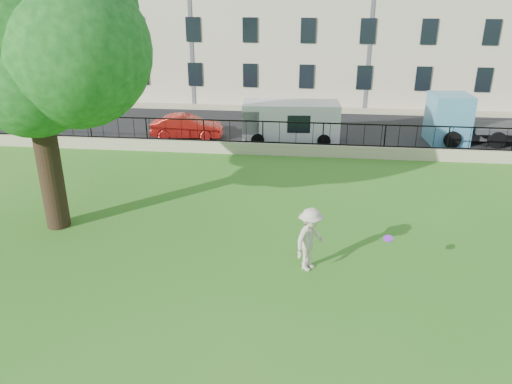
# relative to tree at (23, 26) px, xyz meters

# --- Properties ---
(ground) EXTENTS (120.00, 120.00, 0.00)m
(ground) POSITION_rel_tree_xyz_m (6.55, -3.11, -6.78)
(ground) COLOR #2B741B
(ground) RESTS_ON ground
(retaining_wall) EXTENTS (50.00, 0.40, 0.60)m
(retaining_wall) POSITION_rel_tree_xyz_m (6.55, 8.89, -6.48)
(retaining_wall) COLOR gray
(retaining_wall) RESTS_ON ground
(iron_railing) EXTENTS (50.00, 0.05, 1.13)m
(iron_railing) POSITION_rel_tree_xyz_m (6.55, 8.89, -5.62)
(iron_railing) COLOR black
(iron_railing) RESTS_ON retaining_wall
(street) EXTENTS (60.00, 9.00, 0.01)m
(street) POSITION_rel_tree_xyz_m (6.55, 13.59, -6.77)
(street) COLOR black
(street) RESTS_ON ground
(sidewalk) EXTENTS (60.00, 1.40, 0.12)m
(sidewalk) POSITION_rel_tree_xyz_m (6.55, 18.79, -6.72)
(sidewalk) COLOR gray
(sidewalk) RESTS_ON ground
(building_row) EXTENTS (56.40, 10.40, 13.80)m
(building_row) POSITION_rel_tree_xyz_m (6.55, 24.45, 0.14)
(building_row) COLOR beige
(building_row) RESTS_ON ground
(tree) EXTENTS (8.17, 6.37, 10.18)m
(tree) POSITION_rel_tree_xyz_m (0.00, 0.00, 0.00)
(tree) COLOR black
(tree) RESTS_ON ground
(man) EXTENTS (1.31, 1.48, 1.98)m
(man) POSITION_rel_tree_xyz_m (9.05, -2.01, -5.78)
(man) COLOR beige
(man) RESTS_ON ground
(frisbee) EXTENTS (0.35, 0.34, 0.12)m
(frisbee) POSITION_rel_tree_xyz_m (11.22, -2.45, -5.39)
(frisbee) COLOR purple
(red_sedan) EXTENTS (4.02, 1.66, 1.29)m
(red_sedan) POSITION_rel_tree_xyz_m (2.05, 11.29, -6.13)
(red_sedan) COLOR #B31B16
(red_sedan) RESTS_ON street
(white_van) EXTENTS (5.28, 2.37, 2.16)m
(white_van) POSITION_rel_tree_xyz_m (7.83, 11.29, -5.70)
(white_van) COLOR silver
(white_van) RESTS_ON street
(blue_truck) EXTENTS (6.37, 2.66, 2.61)m
(blue_truck) POSITION_rel_tree_xyz_m (18.38, 12.29, -5.47)
(blue_truck) COLOR #5098BD
(blue_truck) RESTS_ON street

